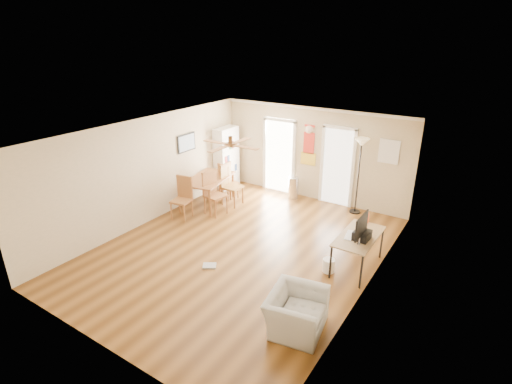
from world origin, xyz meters
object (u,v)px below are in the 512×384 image
Objects in this scene: dining_chair_near at (181,199)px; computer_desk at (357,252)px; dining_chair_right_a at (232,185)px; dining_chair_far at (229,181)px; wastebasket_b at (302,308)px; armchair at (296,312)px; dining_chair_right_b at (215,194)px; printer at (362,235)px; trash_can at (293,188)px; bookshelf at (226,158)px; dining_table at (209,191)px; wastebasket_a at (329,265)px; torchiere_lamp at (358,177)px.

dining_chair_near is 0.79× the size of computer_desk.
dining_chair_right_a reaches higher than dining_chair_far.
wastebasket_b is 0.38m from armchair.
dining_chair_right_b reaches higher than computer_desk.
trash_can is at bearing 139.45° from printer.
bookshelf reaches higher than dining_table.
dining_chair_far is at bearing 73.12° from dining_table.
dining_table is 1.44× the size of dining_chair_near.
wastebasket_a is (2.35, -2.96, -0.18)m from trash_can.
printer is 1.94m from wastebasket_b.
dining_chair_right_b is at bearing -120.53° from trash_can.
dining_chair_far is (-0.35, 0.31, -0.05)m from dining_chair_right_a.
trash_can is (1.20, 2.04, -0.25)m from dining_chair_right_b.
computer_desk is 4.05× the size of printer.
dining_table reaches higher than computer_desk.
dining_chair_right_a reaches higher than dining_table.
dining_chair_right_b is 1.17× the size of armchair.
dining_chair_right_b is 1.06× the size of dining_chair_near.
armchair is (-0.21, -2.23, -0.05)m from computer_desk.
dining_chair_right_a is at bearing 31.57° from dining_table.
printer is at bearing -89.42° from dining_chair_right_b.
bookshelf is at bearing -36.62° from dining_chair_far.
dining_chair_near is (-0.57, -1.41, -0.03)m from dining_chair_right_a.
dining_chair_right_b is at bearing 165.45° from wastebasket_a.
wastebasket_a is at bearing -51.55° from trash_can.
dining_table is at bearing 86.45° from dining_chair_far.
dining_chair_right_a is 3.95m from wastebasket_a.
dining_table is 4.00m from torchiere_lamp.
wastebasket_b is at bearing -60.62° from trash_can.
wastebasket_b is (3.69, -3.12, -0.43)m from dining_chair_right_a.
wastebasket_b is (3.69, -2.38, -0.43)m from dining_chair_right_b.
wastebasket_b is at bearing -131.49° from dining_chair_right_a.
wastebasket_a is (4.10, -1.32, -0.25)m from dining_table.
dining_chair_far is 4.39m from wastebasket_a.
armchair is at bearing -35.91° from dining_table.
computer_desk is at bearing -42.44° from trash_can.
bookshelf is 6.26m from wastebasket_b.
dining_chair_right_a is 1.52m from dining_chair_near.
dining_chair_far is 0.52× the size of torchiere_lamp.
torchiere_lamp is at bearing 24.92° from dining_table.
dining_chair_right_a is 4.85m from wastebasket_b.
dining_chair_near reaches higher than dining_table.
dining_chair_right_b is 4.63m from armchair.
dining_chair_near is 3.89× the size of wastebasket_a.
printer is at bearing -53.21° from computer_desk.
dining_chair_far is (-0.35, 1.05, -0.05)m from dining_chair_right_b.
dining_table is 4.59× the size of printer.
wastebasket_b is (4.64, -4.13, -0.78)m from bookshelf.
dining_chair_right_a is 3.39× the size of printer.
wastebasket_b is at bearing -81.54° from torchiere_lamp.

